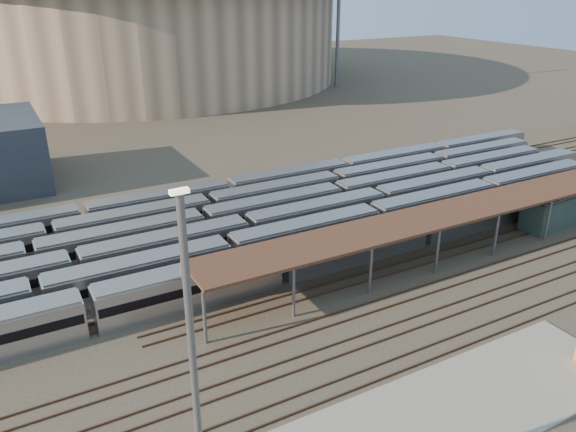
{
  "coord_description": "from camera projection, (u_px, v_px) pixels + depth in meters",
  "views": [
    {
      "loc": [
        -21.05,
        -37.03,
        28.63
      ],
      "look_at": [
        5.85,
        12.0,
        4.99
      ],
      "focal_mm": 35.0,
      "sensor_mm": 36.0,
      "label": 1
    }
  ],
  "objects": [
    {
      "name": "stadium",
      "position": [
        139.0,
        23.0,
        168.09
      ],
      "size": [
        124.0,
        124.0,
        32.5
      ],
      "color": "#9F856C",
      "rests_on": "ground"
    },
    {
      "name": "floodlight_3",
      "position": [
        3.0,
        8.0,
        167.11
      ],
      "size": [
        4.0,
        1.0,
        38.4
      ],
      "color": "slate",
      "rests_on": "ground"
    },
    {
      "name": "yard_light_pole",
      "position": [
        195.0,
        393.0,
        26.46
      ],
      "size": [
        0.81,
        0.36,
        20.68
      ],
      "color": "slate",
      "rests_on": "apron"
    },
    {
      "name": "inspection_shed",
      "position": [
        452.0,
        213.0,
        61.41
      ],
      "size": [
        60.3,
        6.0,
        5.3
      ],
      "color": "slate",
      "rests_on": "ground"
    },
    {
      "name": "empty_tracks",
      "position": [
        325.0,
        354.0,
        46.3
      ],
      "size": [
        170.0,
        9.62,
        0.18
      ],
      "color": "#4C3323",
      "rests_on": "ground"
    },
    {
      "name": "subway_trains",
      "position": [
        232.0,
        228.0,
        65.46
      ],
      "size": [
        119.04,
        23.9,
        3.6
      ],
      "color": "#A8A8AD",
      "rests_on": "ground"
    },
    {
      "name": "floodlight_2",
      "position": [
        339.0,
        11.0,
        154.1
      ],
      "size": [
        4.0,
        1.0,
        38.4
      ],
      "color": "slate",
      "rests_on": "ground"
    },
    {
      "name": "ground",
      "position": [
        295.0,
        325.0,
        50.37
      ],
      "size": [
        420.0,
        420.0,
        0.0
      ],
      "primitive_type": "plane",
      "color": "#383026",
      "rests_on": "ground"
    },
    {
      "name": "teal_boxcar",
      "position": [
        572.0,
        205.0,
        71.89
      ],
      "size": [
        16.95,
        4.26,
        3.91
      ],
      "primitive_type": "cube",
      "rotation": [
        0.0,
        0.0,
        0.06
      ],
      "color": "#1C4747",
      "rests_on": "ground"
    }
  ]
}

